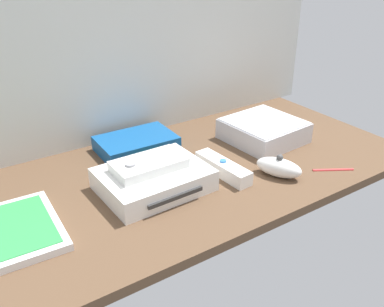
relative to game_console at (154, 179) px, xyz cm
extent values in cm
cube|color=brown|center=(10.88, 2.37, -3.20)|extent=(100.00, 48.00, 2.00)
cube|color=silver|center=(10.88, 26.97, 29.80)|extent=(110.00, 1.20, 64.00)
cube|color=white|center=(0.00, 0.03, 0.00)|extent=(21.35, 16.46, 4.40)
cube|color=#2D2D2D|center=(0.18, -8.17, 0.00)|extent=(12.01, 0.86, 0.80)
cube|color=silver|center=(34.37, 5.32, 0.30)|extent=(18.16, 18.16, 5.00)
cube|color=silver|center=(34.37, 5.32, 2.95)|extent=(17.44, 17.44, 0.30)
cube|color=white|center=(-26.66, 0.20, -1.50)|extent=(14.42, 19.58, 1.40)
cube|color=green|center=(-26.66, 0.20, -0.72)|extent=(11.86, 16.81, 0.16)
cube|color=#145193|center=(5.27, 17.98, -0.50)|extent=(18.35, 12.54, 3.40)
cube|color=#19D833|center=(5.09, 11.79, -0.50)|extent=(8.01, 0.64, 0.60)
cube|color=white|center=(15.32, -2.93, -0.70)|extent=(4.53, 15.00, 3.00)
cylinder|color=#387FDB|center=(15.32, -2.93, 1.00)|extent=(1.40, 1.40, 0.40)
ellipsoid|color=white|center=(24.79, -10.11, -0.20)|extent=(8.35, 10.92, 4.00)
sphere|color=#4C4C4C|center=(24.79, -10.11, 2.20)|extent=(1.40, 1.40, 1.40)
cube|color=white|center=(-0.49, 0.85, 3.20)|extent=(14.41, 8.02, 2.00)
cylinder|color=#99999E|center=(-4.49, 0.85, 4.40)|extent=(2.00, 2.00, 0.40)
cylinder|color=red|center=(36.56, -15.09, -1.85)|extent=(8.08, 5.22, 0.70)
camera|label=1|loc=(-35.00, -66.30, 43.64)|focal=40.08mm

